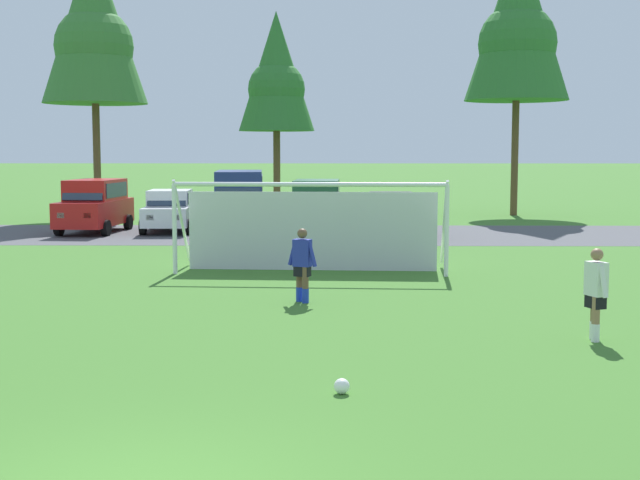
# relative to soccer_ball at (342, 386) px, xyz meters

# --- Properties ---
(ground_plane) EXTENTS (400.00, 400.00, 0.00)m
(ground_plane) POSITION_rel_soccer_ball_xyz_m (-2.09, 11.34, -0.11)
(ground_plane) COLOR #3D7028
(parking_lot_strip) EXTENTS (52.00, 8.40, 0.01)m
(parking_lot_strip) POSITION_rel_soccer_ball_xyz_m (-2.09, 23.00, -0.11)
(parking_lot_strip) COLOR #4C4C51
(parking_lot_strip) RESTS_ON ground
(soccer_ball) EXTENTS (0.22, 0.22, 0.22)m
(soccer_ball) POSITION_rel_soccer_ball_xyz_m (0.00, 0.00, 0.00)
(soccer_ball) COLOR white
(soccer_ball) RESTS_ON ground
(soccer_goal) EXTENTS (7.51, 2.34, 2.57)m
(soccer_goal) POSITION_rel_soccer_ball_xyz_m (-0.72, 12.34, 1.18)
(soccer_goal) COLOR white
(soccer_goal) RESTS_ON ground
(player_striker_near) EXTENTS (0.68, 0.43, 1.64)m
(player_striker_near) POSITION_rel_soccer_ball_xyz_m (-0.80, 7.34, 0.71)
(player_striker_near) COLOR brown
(player_striker_near) RESTS_ON ground
(player_defender_far) EXTENTS (0.36, 0.74, 1.64)m
(player_defender_far) POSITION_rel_soccer_ball_xyz_m (4.51, 3.50, 0.71)
(player_defender_far) COLOR #936B4C
(player_defender_far) RESTS_ON ground
(parked_car_slot_far_left) EXTENTS (2.39, 4.73, 2.16)m
(parked_car_slot_far_left) POSITION_rel_soccer_ball_xyz_m (-9.83, 23.71, 1.00)
(parked_car_slot_far_left) COLOR red
(parked_car_slot_far_left) RESTS_ON ground
(parked_car_slot_left) EXTENTS (2.22, 4.30, 1.72)m
(parked_car_slot_left) POSITION_rel_soccer_ball_xyz_m (-6.83, 24.04, 0.77)
(parked_car_slot_left) COLOR silver
(parked_car_slot_left) RESTS_ON ground
(parked_car_slot_center_left) EXTENTS (2.48, 4.94, 2.52)m
(parked_car_slot_center_left) POSITION_rel_soccer_ball_xyz_m (-3.89, 23.46, 1.23)
(parked_car_slot_center_left) COLOR navy
(parked_car_slot_center_left) RESTS_ON ground
(parked_car_slot_center) EXTENTS (2.25, 4.66, 2.16)m
(parked_car_slot_center) POSITION_rel_soccer_ball_xyz_m (-0.77, 23.20, 1.00)
(parked_car_slot_center) COLOR #194C2D
(parked_car_slot_center) RESTS_ON ground
(parked_car_slot_center_right) EXTENTS (2.20, 4.29, 1.72)m
(parked_car_slot_center_right) POSITION_rel_soccer_ball_xyz_m (2.11, 21.88, 0.77)
(parked_car_slot_center_right) COLOR black
(parked_car_slot_center_right) RESTS_ON ground
(tree_left_edge) EXTENTS (5.05, 5.05, 13.47)m
(tree_left_edge) POSITION_rel_soccer_ball_xyz_m (-11.71, 31.19, 9.16)
(tree_left_edge) COLOR brown
(tree_left_edge) RESTS_ON ground
(tree_mid_left) EXTENTS (3.90, 3.90, 10.40)m
(tree_mid_left) POSITION_rel_soccer_ball_xyz_m (-3.02, 33.55, 7.04)
(tree_mid_left) COLOR brown
(tree_mid_left) RESTS_ON ground
(tree_center_back) EXTENTS (5.28, 5.28, 14.09)m
(tree_center_back) POSITION_rel_soccer_ball_xyz_m (9.23, 33.54, 9.59)
(tree_center_back) COLOR brown
(tree_center_back) RESTS_ON ground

